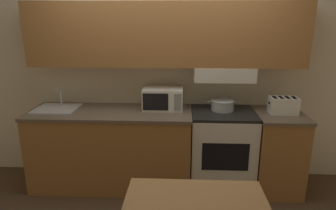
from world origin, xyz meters
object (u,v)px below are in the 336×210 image
cooking_pot (222,105)px  microwave (163,98)px  stove_range (221,149)px  sink_basin (56,109)px  toaster (283,105)px

cooking_pot → microwave: size_ratio=0.76×
stove_range → cooking_pot: (-0.01, 0.07, 0.53)m
microwave → sink_basin: microwave is taller
cooking_pot → toaster: size_ratio=1.12×
cooking_pot → stove_range: bearing=-84.5°
toaster → sink_basin: bearing=179.8°
stove_range → toaster: bearing=-2.4°
cooking_pot → sink_basin: sink_basin is taller
toaster → stove_range: bearing=177.6°
cooking_pot → toaster: (0.65, -0.09, 0.03)m
toaster → cooking_pot: bearing=171.8°
stove_range → microwave: (-0.69, 0.11, 0.59)m
microwave → sink_basin: 1.23m
microwave → toaster: 1.35m
sink_basin → stove_range: bearing=0.6°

